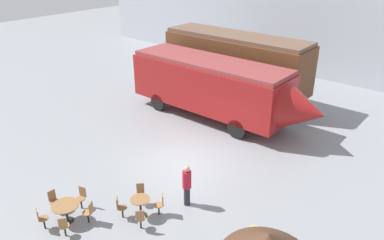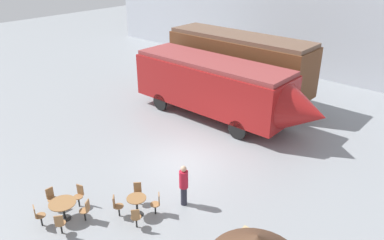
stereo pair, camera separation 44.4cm
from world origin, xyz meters
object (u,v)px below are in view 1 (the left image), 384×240
object	(u,v)px
visitor_person	(187,184)
cafe_table_near	(140,204)
cafe_chair_0	(120,206)
passenger_coach_wooden	(235,60)
cafe_table_mid	(66,208)
streamlined_locomotive	(220,86)

from	to	relation	value
visitor_person	cafe_table_near	bearing A→B (deg)	-118.07
cafe_chair_0	passenger_coach_wooden	bearing A→B (deg)	59.48
cafe_table_near	cafe_table_mid	distance (m)	2.61
cafe_table_near	cafe_table_mid	bearing A→B (deg)	-134.33
cafe_table_mid	visitor_person	world-z (taller)	visitor_person
cafe_table_mid	cafe_chair_0	world-z (taller)	cafe_chair_0
streamlined_locomotive	cafe_chair_0	size ratio (longest dim) A/B	12.98
cafe_table_near	cafe_chair_0	world-z (taller)	cafe_chair_0
streamlined_locomotive	visitor_person	xyz separation A→B (m)	(3.59, -7.05, -1.04)
cafe_chair_0	visitor_person	world-z (taller)	visitor_person
streamlined_locomotive	passenger_coach_wooden	bearing A→B (deg)	111.11
passenger_coach_wooden	visitor_person	size ratio (longest dim) A/B	5.58
passenger_coach_wooden	visitor_person	distance (m)	11.71
streamlined_locomotive	cafe_table_mid	bearing A→B (deg)	-85.03
streamlined_locomotive	visitor_person	world-z (taller)	streamlined_locomotive
cafe_chair_0	visitor_person	bearing A→B (deg)	11.13
cafe_table_near	passenger_coach_wooden	bearing A→B (deg)	108.62
passenger_coach_wooden	visitor_person	bearing A→B (deg)	-64.89
passenger_coach_wooden	streamlined_locomotive	distance (m)	3.75
streamlined_locomotive	cafe_table_near	world-z (taller)	streamlined_locomotive
cafe_table_mid	passenger_coach_wooden	bearing A→B (deg)	99.16
cafe_chair_0	cafe_table_near	bearing A→B (deg)	0.00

